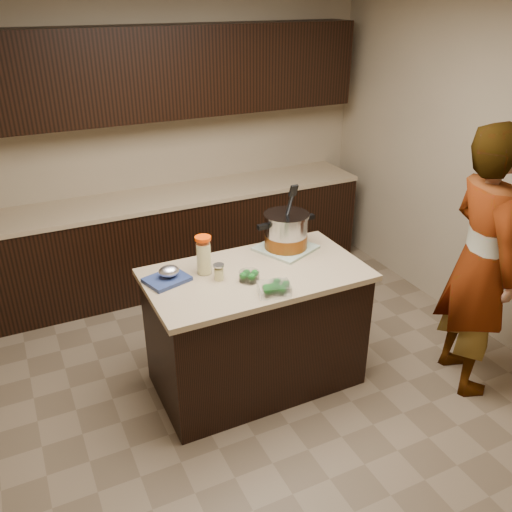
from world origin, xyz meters
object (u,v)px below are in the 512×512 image
at_px(island, 256,328).
at_px(person, 481,263).
at_px(stock_pot, 286,233).
at_px(lemonade_pitcher, 204,256).

distance_m(island, person, 1.58).
height_order(stock_pot, person, person).
relative_size(stock_pot, person, 0.24).
relative_size(island, stock_pot, 3.17).
height_order(island, person, person).
bearing_deg(stock_pot, lemonade_pitcher, -175.02).
xyz_separation_m(lemonade_pitcher, person, (1.69, -0.75, -0.08)).
distance_m(stock_pot, person, 1.33).
distance_m(island, stock_pot, 0.71).
xyz_separation_m(island, person, (1.38, -0.61, 0.49)).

